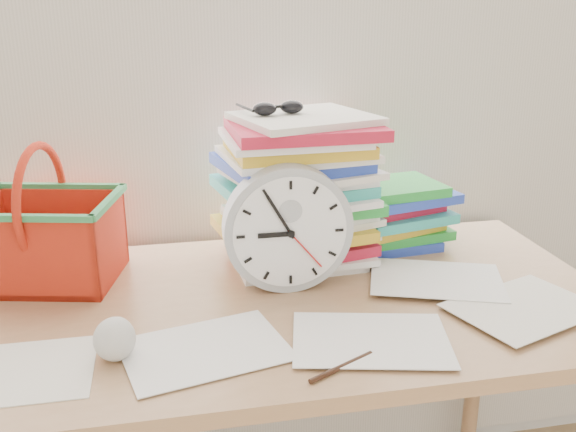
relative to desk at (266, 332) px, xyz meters
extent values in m
cube|color=beige|center=(0.00, 0.38, 0.62)|extent=(2.40, 0.01, 2.50)
cube|color=#9E724A|center=(0.00, 0.00, 0.06)|extent=(1.40, 0.70, 0.03)
cylinder|color=#9E724A|center=(0.65, 0.30, -0.32)|extent=(0.04, 0.04, 0.72)
cylinder|color=#A5AAAE|center=(0.05, 0.05, 0.21)|extent=(0.26, 0.05, 0.26)
sphere|color=silver|center=(-0.28, -0.17, 0.11)|extent=(0.07, 0.07, 0.07)
cylinder|color=black|center=(0.08, -0.28, 0.08)|extent=(0.12, 0.07, 0.01)
camera|label=1|loc=(-0.19, -1.15, 0.65)|focal=40.00mm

